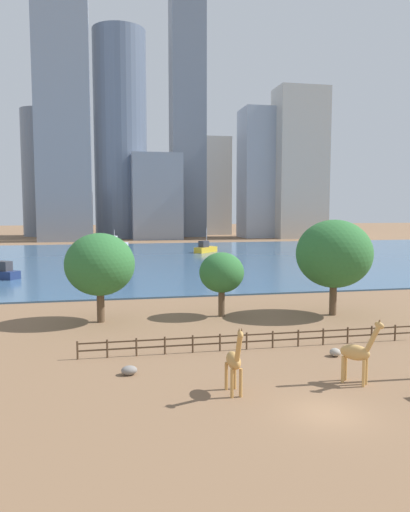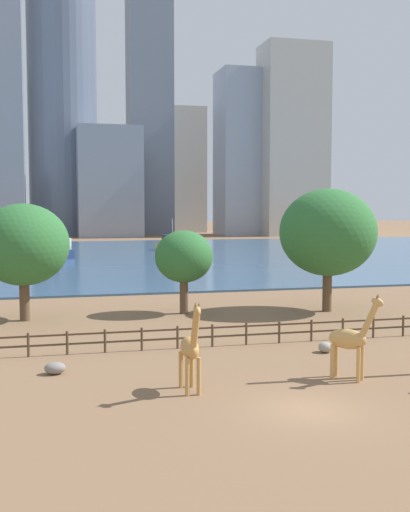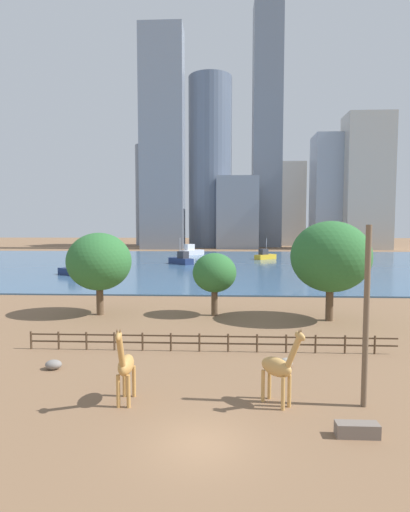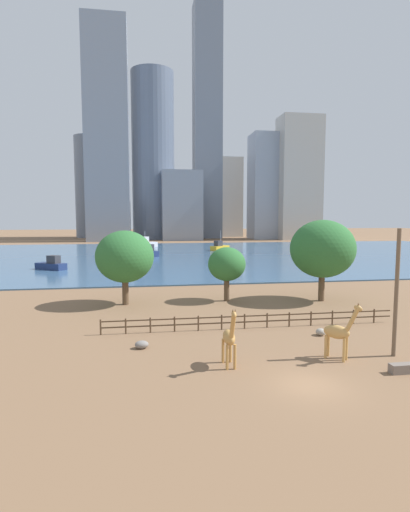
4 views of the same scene
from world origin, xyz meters
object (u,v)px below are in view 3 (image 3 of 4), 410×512
tree_center_broad (215,273)px  giraffe_tall (125,366)px  boulder_by_pole (53,365)px  boat_tug (191,251)px  boulder_near_fence (287,363)px  tree_right_tall (99,262)px  utility_pole (366,317)px  boat_barge (265,256)px  giraffe_companion (279,367)px  feeding_trough (357,430)px  tree_left_large (331,257)px  boat_ferry (181,260)px  boat_sailboat (73,270)px

tree_center_broad → giraffe_tall: bearing=-101.4°
boulder_by_pole → boat_tug: 95.18m
boulder_near_fence → tree_right_tall: 22.26m
boat_tug → utility_pole: bearing=-122.7°
utility_pole → tree_center_broad: size_ratio=1.44×
giraffe_tall → utility_pole: bearing=90.3°
tree_right_tall → boat_barge: size_ratio=1.36×
giraffe_companion → boat_tug: 100.31m
boulder_by_pole → tree_right_tall: tree_right_tall is taller
tree_center_broad → boat_barge: size_ratio=1.03×
boulder_near_fence → tree_right_tall: (-16.39, 14.19, 5.05)m
boat_barge → tree_right_tall: bearing=-151.5°
boulder_by_pole → boat_barge: (21.38, 80.73, 0.83)m
giraffe_companion → utility_pole: (4.21, 0.07, 2.56)m
giraffe_tall → utility_pole: utility_pole is taller
giraffe_companion → boat_barge: size_ratio=0.68×
utility_pole → feeding_trough: bearing=-113.6°
tree_left_large → tree_right_tall: (-22.36, 1.44, -0.70)m
utility_pole → tree_right_tall: size_ratio=1.09×
boulder_near_fence → tree_center_broad: size_ratio=0.13×
feeding_trough → tree_left_large: (4.29, 21.01, 5.74)m
boat_barge → utility_pole: bearing=-134.6°
tree_center_broad → boat_ferry: bearing=99.7°
boulder_by_pole → tree_center_broad: bearing=57.9°
boulder_near_fence → boat_sailboat: (-30.77, 44.38, 0.78)m
giraffe_companion → utility_pole: size_ratio=0.46×
boat_sailboat → boulder_near_fence: bearing=159.3°
feeding_trough → tree_left_large: size_ratio=0.19×
giraffe_companion → boat_sailboat: 57.89m
giraffe_companion → tree_center_broad: bearing=146.6°
boulder_near_fence → boat_barge: boat_barge is taller
tree_left_large → boat_tug: size_ratio=1.29×
giraffe_tall → boulder_by_pole: giraffe_tall is taller
giraffe_companion → feeding_trough: bearing=2.0°
utility_pole → boat_tug: (-16.64, 99.47, -3.18)m
giraffe_companion → boat_ferry: (-12.40, 71.12, -0.72)m
boulder_by_pole → utility_pole: bearing=-13.8°
boat_ferry → boat_tug: 28.42m
utility_pole → boat_ferry: size_ratio=1.36×
boulder_near_fence → feeding_trough: bearing=-78.5°
giraffe_tall → giraffe_companion: (7.64, 0.13, -0.01)m
tree_center_broad → boat_sailboat: tree_center_broad is taller
boat_ferry → boat_sailboat: boat_ferry is taller
boulder_by_pole → boat_sailboat: bearing=109.6°
giraffe_tall → boat_tug: 99.78m
tree_left_large → tree_center_broad: (-10.86, 1.62, -1.78)m
feeding_trough → boat_sailboat: size_ratio=0.30×
boulder_near_fence → tree_center_broad: 15.68m
boat_sailboat → boat_tug: (17.09, 49.74, 0.23)m
feeding_trough → tree_center_broad: size_ratio=0.29×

